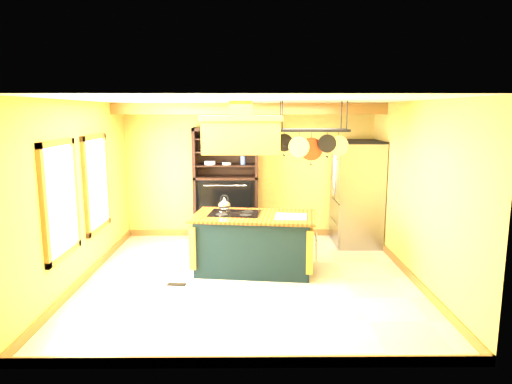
{
  "coord_description": "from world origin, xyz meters",
  "views": [
    {
      "loc": [
        0.06,
        -6.7,
        2.54
      ],
      "look_at": [
        0.11,
        0.3,
        1.3
      ],
      "focal_mm": 32.0,
      "sensor_mm": 36.0,
      "label": 1
    }
  ],
  "objects_px": {
    "pot_rack": "(313,137)",
    "refrigerator": "(357,195)",
    "hutch": "(226,196)",
    "range_hood": "(241,132)",
    "kitchen_island": "(254,242)"
  },
  "relations": [
    {
      "from": "refrigerator",
      "to": "pot_rack",
      "type": "bearing_deg",
      "value": -125.25
    },
    {
      "from": "kitchen_island",
      "to": "range_hood",
      "type": "bearing_deg",
      "value": -172.76
    },
    {
      "from": "range_hood",
      "to": "hutch",
      "type": "distance_m",
      "value": 2.35
    },
    {
      "from": "range_hood",
      "to": "refrigerator",
      "type": "bearing_deg",
      "value": 35.06
    },
    {
      "from": "refrigerator",
      "to": "hutch",
      "type": "relative_size",
      "value": 0.88
    },
    {
      "from": "range_hood",
      "to": "pot_rack",
      "type": "bearing_deg",
      "value": 0.64
    },
    {
      "from": "refrigerator",
      "to": "hutch",
      "type": "xyz_separation_m",
      "value": [
        -2.52,
        0.36,
        -0.09
      ]
    },
    {
      "from": "range_hood",
      "to": "hutch",
      "type": "bearing_deg",
      "value": 100.52
    },
    {
      "from": "kitchen_island",
      "to": "hutch",
      "type": "distance_m",
      "value": 2.0
    },
    {
      "from": "kitchen_island",
      "to": "range_hood",
      "type": "distance_m",
      "value": 1.76
    },
    {
      "from": "range_hood",
      "to": "refrigerator",
      "type": "height_order",
      "value": "range_hood"
    },
    {
      "from": "range_hood",
      "to": "hutch",
      "type": "height_order",
      "value": "range_hood"
    },
    {
      "from": "kitchen_island",
      "to": "refrigerator",
      "type": "xyz_separation_m",
      "value": [
        1.98,
        1.53,
        0.49
      ]
    },
    {
      "from": "pot_rack",
      "to": "refrigerator",
      "type": "height_order",
      "value": "pot_rack"
    },
    {
      "from": "hutch",
      "to": "pot_rack",
      "type": "bearing_deg",
      "value": -52.15
    }
  ]
}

